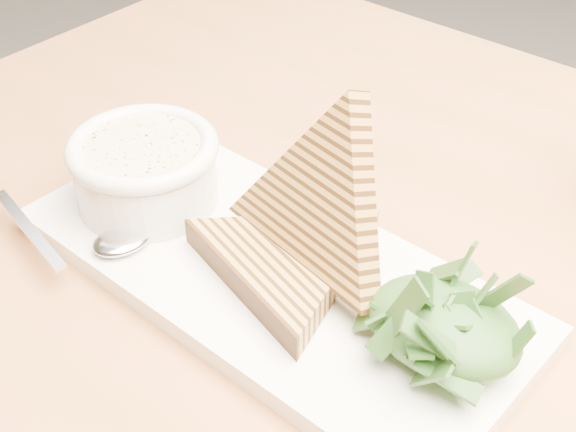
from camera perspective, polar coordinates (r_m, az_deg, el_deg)
The scene contains 12 objects.
table_top at distance 0.60m, azimuth 12.85°, elevation -8.27°, with size 1.20×0.80×0.04m, color #AD6638.
table_leg_bl at distance 1.29m, azimuth -3.41°, elevation 0.39°, with size 0.06×0.06×0.69m, color #AD6638.
platter at distance 0.60m, azimuth -1.20°, elevation -4.07°, with size 0.39×0.18×0.02m, color white.
soup_bowl at distance 0.65m, azimuth -10.04°, elevation 2.67°, with size 0.11×0.11×0.04m, color white.
soup at distance 0.63m, azimuth -10.31°, elevation 4.68°, with size 0.09×0.09×0.01m, color beige.
bowl_rim at distance 0.63m, azimuth -10.33°, elevation 4.83°, with size 0.12×0.12×0.01m, color white.
sandwich_flat at distance 0.58m, azimuth -0.09°, elevation -3.33°, with size 0.17×0.17×0.02m, color #B8863F, non-canonical shape.
sandwich_lean at distance 0.56m, azimuth 2.22°, elevation 0.82°, with size 0.17×0.17×0.09m, color #B8863F, non-canonical shape.
salad_base at distance 0.53m, azimuth 11.05°, elevation -7.70°, with size 0.10×0.08×0.04m, color #204617.
arugula_pile at distance 0.52m, azimuth 11.15°, elevation -7.15°, with size 0.11×0.10×0.05m, color #305721, non-canonical shape.
spoon_bowl at distance 0.62m, azimuth -11.71°, elevation -1.67°, with size 0.03×0.05×0.01m, color silver.
spoon_handle at distance 0.65m, azimuth -17.98°, elevation -0.85°, with size 0.12×0.01×0.00m, color silver.
Camera 1 is at (0.10, -0.48, 1.13)m, focal length 50.00 mm.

